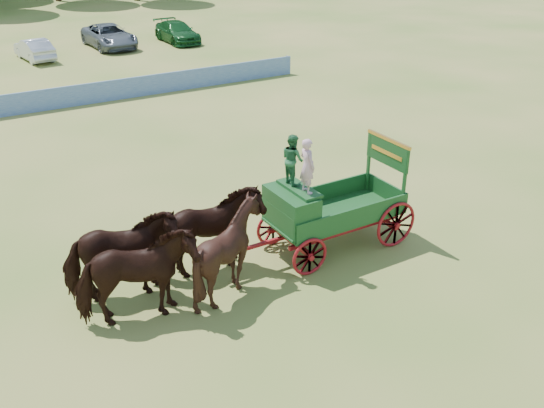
{
  "coord_description": "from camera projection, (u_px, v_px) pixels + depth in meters",
  "views": [
    {
      "loc": [
        -7.33,
        -12.16,
        8.93
      ],
      "look_at": [
        0.66,
        1.16,
        1.3
      ],
      "focal_mm": 40.0,
      "sensor_mm": 36.0,
      "label": 1
    }
  ],
  "objects": [
    {
      "name": "ground",
      "position": [
        273.0,
        268.0,
        16.69
      ],
      "size": [
        160.0,
        160.0,
        0.0
      ],
      "primitive_type": "plane",
      "color": "#AB8F4D",
      "rests_on": "ground"
    },
    {
      "name": "horse_lead_left",
      "position": [
        137.0,
        278.0,
        14.04
      ],
      "size": [
        3.02,
        1.77,
        2.4
      ],
      "primitive_type": "imported",
      "rotation": [
        0.0,
        0.0,
        1.39
      ],
      "color": "black",
      "rests_on": "ground"
    },
    {
      "name": "horse_lead_right",
      "position": [
        121.0,
        257.0,
        14.89
      ],
      "size": [
        3.04,
        1.85,
        2.4
      ],
      "primitive_type": "imported",
      "rotation": [
        0.0,
        0.0,
        1.36
      ],
      "color": "black",
      "rests_on": "ground"
    },
    {
      "name": "horse_wheel_left",
      "position": [
        229.0,
        251.0,
        15.15
      ],
      "size": [
        2.61,
        2.44,
        2.4
      ],
      "primitive_type": "imported",
      "rotation": [
        0.0,
        0.0,
        1.31
      ],
      "color": "black",
      "rests_on": "ground"
    },
    {
      "name": "horse_wheel_right",
      "position": [
        210.0,
        233.0,
        15.99
      ],
      "size": [
        2.86,
        1.35,
        2.4
      ],
      "primitive_type": "imported",
      "rotation": [
        0.0,
        0.0,
        1.55
      ],
      "color": "black",
      "rests_on": "ground"
    },
    {
      "name": "farm_dray",
      "position": [
        315.0,
        203.0,
        16.8
      ],
      "size": [
        6.0,
        2.0,
        3.65
      ],
      "color": "maroon",
      "rests_on": "ground"
    },
    {
      "name": "sponsor_banner",
      "position": [
        68.0,
        97.0,
        29.85
      ],
      "size": [
        26.0,
        0.08,
        1.05
      ],
      "primitive_type": "cube",
      "color": "#1C4A9C",
      "rests_on": "ground"
    }
  ]
}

